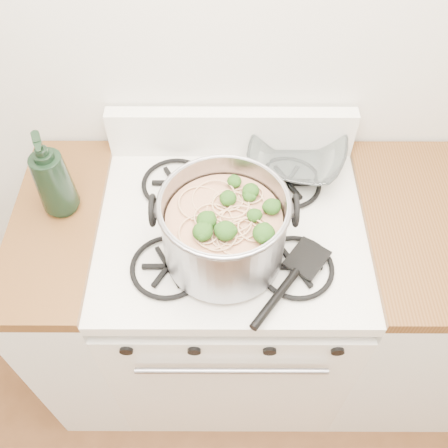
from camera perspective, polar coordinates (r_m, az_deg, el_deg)
gas_range at (r=1.81m, az=0.70°, el=-9.14°), size 0.76×0.66×0.92m
counter_left at (r=1.86m, az=-15.23°, el=-8.33°), size 0.25×0.65×0.92m
stock_pot at (r=1.26m, az=-0.00°, el=-0.72°), size 0.35×0.32×0.22m
spatula at (r=1.34m, az=9.52°, el=-3.71°), size 0.42×0.42×0.02m
glass_bowl at (r=1.56m, az=8.23°, el=7.33°), size 0.15×0.15×0.03m
bottle at (r=1.42m, az=-19.20°, el=5.38°), size 0.14×0.14×0.27m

